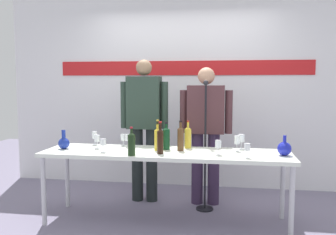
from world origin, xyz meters
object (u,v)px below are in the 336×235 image
(wine_glass_left_4, at_px, (123,138))
(wine_glass_left_1, at_px, (128,138))
(wine_bottle_6, at_px, (131,143))
(wine_glass_left_3, at_px, (95,135))
(display_table, at_px, (166,157))
(wine_glass_left_0, at_px, (103,143))
(microphone_stand, at_px, (205,167))
(wine_glass_right_2, at_px, (237,140))
(decanter_blue_left, at_px, (64,143))
(wine_bottle_0, at_px, (157,138))
(wine_glass_right_0, at_px, (241,138))
(wine_bottle_1, at_px, (181,138))
(wine_bottle_3, at_px, (160,140))
(wine_glass_left_2, at_px, (97,139))
(wine_bottle_2, at_px, (158,136))
(decanter_blue_right, at_px, (284,148))
(presenter_left, at_px, (144,121))
(wine_bottle_4, at_px, (188,137))
(wine_glass_right_3, at_px, (247,147))
(presenter_right, at_px, (206,126))
(wine_glass_right_1, at_px, (218,144))
(wine_bottle_5, at_px, (166,138))

(wine_glass_left_4, bearing_deg, wine_glass_left_1, -40.38)
(wine_bottle_6, relative_size, wine_glass_left_3, 1.84)
(display_table, bearing_deg, wine_bottle_6, -138.64)
(wine_glass_left_0, relative_size, microphone_stand, 0.09)
(wine_glass_right_2, bearing_deg, display_table, -169.70)
(decanter_blue_left, bearing_deg, wine_glass_left_0, -12.79)
(wine_bottle_0, xyz_separation_m, wine_glass_left_0, (-0.54, -0.19, -0.03))
(wine_glass_right_0, bearing_deg, wine_bottle_1, -162.10)
(wine_bottle_3, xyz_separation_m, wine_glass_left_2, (-0.74, 0.18, -0.03))
(decanter_blue_left, bearing_deg, wine_bottle_2, 13.59)
(wine_glass_left_2, bearing_deg, wine_glass_left_3, 116.14)
(decanter_blue_right, xyz_separation_m, microphone_stand, (-0.81, 0.47, -0.33))
(wine_glass_left_3, xyz_separation_m, wine_glass_right_0, (1.67, -0.01, 0.01))
(presenter_left, height_order, microphone_stand, presenter_left)
(decanter_blue_left, xyz_separation_m, wine_bottle_4, (1.33, 0.26, 0.06))
(wine_glass_right_0, distance_m, wine_glass_right_3, 0.48)
(presenter_right, xyz_separation_m, wine_glass_right_2, (0.36, -0.53, -0.08))
(wine_glass_left_1, relative_size, wine_glass_right_1, 0.98)
(wine_glass_left_2, height_order, microphone_stand, microphone_stand)
(wine_bottle_1, xyz_separation_m, wine_glass_left_3, (-1.03, 0.21, -0.03))
(presenter_right, distance_m, wine_bottle_1, 0.64)
(wine_glass_right_0, bearing_deg, wine_bottle_5, -168.95)
(presenter_left, xyz_separation_m, wine_glass_left_4, (-0.15, -0.40, -0.15))
(decanter_blue_left, height_order, presenter_left, presenter_left)
(presenter_left, bearing_deg, wine_bottle_5, -56.07)
(wine_glass_left_0, bearing_deg, wine_glass_right_2, 11.35)
(presenter_left, bearing_deg, presenter_right, 0.00)
(wine_glass_left_4, relative_size, microphone_stand, 0.09)
(wine_glass_left_0, xyz_separation_m, wine_glass_right_1, (1.18, 0.05, 0.01))
(wine_glass_left_4, bearing_deg, display_table, -25.67)
(display_table, distance_m, wine_glass_left_1, 0.53)
(wine_glass_left_3, bearing_deg, wine_bottle_1, -11.75)
(wine_bottle_2, bearing_deg, wine_bottle_5, -39.91)
(wine_glass_left_0, bearing_deg, wine_glass_right_3, -2.43)
(wine_bottle_5, relative_size, microphone_stand, 0.20)
(decanter_blue_right, height_order, wine_glass_left_3, decanter_blue_right)
(wine_bottle_1, relative_size, wine_glass_left_1, 2.19)
(wine_glass_left_3, height_order, wine_glass_right_3, wine_glass_left_3)
(presenter_right, distance_m, wine_glass_right_3, 0.98)
(wine_bottle_0, relative_size, microphone_stand, 0.20)
(wine_glass_left_3, bearing_deg, display_table, -17.56)
(wine_glass_left_2, bearing_deg, wine_bottle_0, -0.12)
(wine_glass_left_2, bearing_deg, wine_bottle_4, 10.52)
(wine_bottle_5, bearing_deg, wine_glass_right_1, -20.42)
(presenter_right, height_order, wine_glass_left_2, presenter_right)
(decanter_blue_left, distance_m, wine_glass_right_3, 1.96)
(wine_bottle_3, height_order, wine_glass_left_3, wine_bottle_3)
(presenter_right, bearing_deg, decanter_blue_right, -40.24)
(wine_bottle_2, distance_m, wine_glass_right_3, 1.04)
(wine_bottle_3, xyz_separation_m, wine_glass_right_0, (0.82, 0.41, -0.02))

